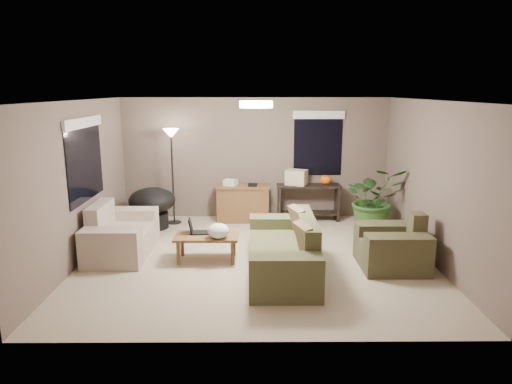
{
  "coord_description": "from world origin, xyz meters",
  "views": [
    {
      "loc": [
        -0.05,
        -6.94,
        2.66
      ],
      "look_at": [
        0.0,
        0.2,
        1.05
      ],
      "focal_mm": 32.0,
      "sensor_mm": 36.0,
      "label": 1
    }
  ],
  "objects_px": {
    "papasan_chair": "(152,205)",
    "floor_lamp": "(171,145)",
    "main_sofa": "(285,253)",
    "loveseat": "(120,236)",
    "houseplant": "(374,206)",
    "cat_scratching_post": "(398,239)",
    "coffee_table": "(207,239)",
    "desk": "(243,203)",
    "armchair": "(393,248)",
    "console_table": "(308,199)"
  },
  "relations": [
    {
      "from": "papasan_chair",
      "to": "floor_lamp",
      "type": "distance_m",
      "value": 1.24
    },
    {
      "from": "main_sofa",
      "to": "papasan_chair",
      "type": "relative_size",
      "value": 2.13
    },
    {
      "from": "loveseat",
      "to": "floor_lamp",
      "type": "height_order",
      "value": "floor_lamp"
    },
    {
      "from": "loveseat",
      "to": "floor_lamp",
      "type": "bearing_deg",
      "value": 71.4
    },
    {
      "from": "houseplant",
      "to": "cat_scratching_post",
      "type": "relative_size",
      "value": 2.52
    },
    {
      "from": "coffee_table",
      "to": "desk",
      "type": "xyz_separation_m",
      "value": [
        0.53,
        2.22,
        0.02
      ]
    },
    {
      "from": "main_sofa",
      "to": "floor_lamp",
      "type": "xyz_separation_m",
      "value": [
        -2.07,
        2.57,
        1.3
      ]
    },
    {
      "from": "floor_lamp",
      "to": "desk",
      "type": "bearing_deg",
      "value": 5.31
    },
    {
      "from": "cat_scratching_post",
      "to": "houseplant",
      "type": "bearing_deg",
      "value": 96.12
    },
    {
      "from": "armchair",
      "to": "coffee_table",
      "type": "height_order",
      "value": "armchair"
    },
    {
      "from": "armchair",
      "to": "desk",
      "type": "distance_m",
      "value": 3.43
    },
    {
      "from": "console_table",
      "to": "houseplant",
      "type": "xyz_separation_m",
      "value": [
        1.17,
        -0.75,
        0.05
      ]
    },
    {
      "from": "desk",
      "to": "armchair",
      "type": "bearing_deg",
      "value": -47.07
    },
    {
      "from": "main_sofa",
      "to": "houseplant",
      "type": "xyz_separation_m",
      "value": [
        1.84,
        2.02,
        0.2
      ]
    },
    {
      "from": "loveseat",
      "to": "papasan_chair",
      "type": "xyz_separation_m",
      "value": [
        0.23,
        1.42,
        0.17
      ]
    },
    {
      "from": "papasan_chair",
      "to": "cat_scratching_post",
      "type": "height_order",
      "value": "papasan_chair"
    },
    {
      "from": "loveseat",
      "to": "coffee_table",
      "type": "distance_m",
      "value": 1.5
    },
    {
      "from": "desk",
      "to": "papasan_chair",
      "type": "xyz_separation_m",
      "value": [
        -1.76,
        -0.47,
        0.09
      ]
    },
    {
      "from": "papasan_chair",
      "to": "main_sofa",
      "type": "bearing_deg",
      "value": -42.62
    },
    {
      "from": "floor_lamp",
      "to": "houseplant",
      "type": "xyz_separation_m",
      "value": [
        3.91,
        -0.55,
        -1.11
      ]
    },
    {
      "from": "loveseat",
      "to": "console_table",
      "type": "height_order",
      "value": "loveseat"
    },
    {
      "from": "console_table",
      "to": "floor_lamp",
      "type": "bearing_deg",
      "value": -175.89
    },
    {
      "from": "houseplant",
      "to": "console_table",
      "type": "bearing_deg",
      "value": 147.43
    },
    {
      "from": "houseplant",
      "to": "cat_scratching_post",
      "type": "height_order",
      "value": "houseplant"
    },
    {
      "from": "floor_lamp",
      "to": "console_table",
      "type": "bearing_deg",
      "value": 4.11
    },
    {
      "from": "armchair",
      "to": "desk",
      "type": "relative_size",
      "value": 0.91
    },
    {
      "from": "papasan_chair",
      "to": "floor_lamp",
      "type": "height_order",
      "value": "floor_lamp"
    },
    {
      "from": "armchair",
      "to": "papasan_chair",
      "type": "distance_m",
      "value": 4.58
    },
    {
      "from": "houseplant",
      "to": "loveseat",
      "type": "bearing_deg",
      "value": -164.96
    },
    {
      "from": "main_sofa",
      "to": "armchair",
      "type": "height_order",
      "value": "same"
    },
    {
      "from": "console_table",
      "to": "armchair",
      "type": "bearing_deg",
      "value": -69.03
    },
    {
      "from": "loveseat",
      "to": "houseplant",
      "type": "bearing_deg",
      "value": 15.04
    },
    {
      "from": "papasan_chair",
      "to": "loveseat",
      "type": "bearing_deg",
      "value": -99.24
    },
    {
      "from": "main_sofa",
      "to": "floor_lamp",
      "type": "bearing_deg",
      "value": 128.82
    },
    {
      "from": "console_table",
      "to": "floor_lamp",
      "type": "relative_size",
      "value": 0.68
    },
    {
      "from": "loveseat",
      "to": "papasan_chair",
      "type": "relative_size",
      "value": 1.55
    },
    {
      "from": "armchair",
      "to": "desk",
      "type": "height_order",
      "value": "armchair"
    },
    {
      "from": "main_sofa",
      "to": "floor_lamp",
      "type": "relative_size",
      "value": 1.15
    },
    {
      "from": "armchair",
      "to": "cat_scratching_post",
      "type": "xyz_separation_m",
      "value": [
        0.3,
        0.68,
        -0.08
      ]
    },
    {
      "from": "floor_lamp",
      "to": "cat_scratching_post",
      "type": "distance_m",
      "value": 4.59
    },
    {
      "from": "coffee_table",
      "to": "desk",
      "type": "bearing_deg",
      "value": 76.65
    },
    {
      "from": "console_table",
      "to": "floor_lamp",
      "type": "distance_m",
      "value": 2.99
    },
    {
      "from": "cat_scratching_post",
      "to": "floor_lamp",
      "type": "bearing_deg",
      "value": 157.21
    },
    {
      "from": "armchair",
      "to": "floor_lamp",
      "type": "distance_m",
      "value": 4.61
    },
    {
      "from": "coffee_table",
      "to": "papasan_chair",
      "type": "xyz_separation_m",
      "value": [
        -1.23,
        1.76,
        0.11
      ]
    },
    {
      "from": "houseplant",
      "to": "cat_scratching_post",
      "type": "xyz_separation_m",
      "value": [
        0.12,
        -1.15,
        -0.28
      ]
    },
    {
      "from": "loveseat",
      "to": "console_table",
      "type": "relative_size",
      "value": 1.23
    },
    {
      "from": "floor_lamp",
      "to": "cat_scratching_post",
      "type": "relative_size",
      "value": 3.82
    },
    {
      "from": "armchair",
      "to": "papasan_chair",
      "type": "relative_size",
      "value": 0.97
    },
    {
      "from": "main_sofa",
      "to": "armchair",
      "type": "distance_m",
      "value": 1.67
    }
  ]
}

